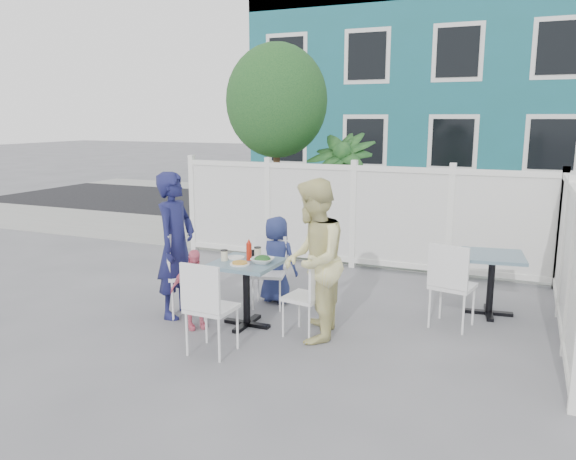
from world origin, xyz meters
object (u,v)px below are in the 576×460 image
at_px(main_table, 246,276).
at_px(spare_table, 492,268).
at_px(boy, 276,259).
at_px(man, 176,245).
at_px(woman, 313,260).
at_px(chair_near, 207,302).
at_px(chair_right, 310,291).
at_px(utility_cabinet, 268,207).
at_px(chair_back, 270,266).
at_px(chair_left, 184,267).
at_px(toddler, 194,289).

height_order(main_table, spare_table, main_table).
xyz_separation_m(main_table, boy, (-0.04, 0.91, -0.03)).
height_order(main_table, man, man).
bearing_deg(man, woman, -95.36).
distance_m(chair_near, boy, 1.79).
xyz_separation_m(chair_right, boy, (-0.81, 0.93, 0.04)).
xyz_separation_m(utility_cabinet, spare_table, (4.33, -3.04, -0.02)).
relative_size(chair_back, chair_near, 0.90).
xyz_separation_m(chair_left, woman, (1.63, -0.07, 0.27)).
distance_m(chair_near, woman, 1.18).
height_order(utility_cabinet, man, man).
bearing_deg(chair_back, woman, 123.04).
distance_m(chair_left, toddler, 0.47).
distance_m(chair_left, man, 0.28).
relative_size(chair_right, boy, 0.79).
distance_m(chair_right, toddler, 1.30).
bearing_deg(chair_near, chair_right, 50.53).
relative_size(chair_near, woman, 0.56).
height_order(chair_back, woman, woman).
bearing_deg(man, chair_left, -80.58).
relative_size(chair_back, woman, 0.50).
bearing_deg(chair_left, utility_cabinet, 172.70).
bearing_deg(spare_table, man, -156.79).
xyz_separation_m(spare_table, chair_near, (-2.48, -2.33, -0.02)).
bearing_deg(chair_back, spare_table, -178.75).
distance_m(woman, boy, 1.32).
relative_size(utility_cabinet, spare_table, 1.50).
distance_m(chair_right, man, 1.72).
relative_size(utility_cabinet, woman, 0.69).
xyz_separation_m(chair_left, boy, (0.79, 0.90, -0.04)).
distance_m(chair_back, woman, 1.24).
relative_size(main_table, woman, 0.44).
relative_size(utility_cabinet, chair_near, 1.23).
bearing_deg(woman, spare_table, 119.20).
xyz_separation_m(spare_table, chair_left, (-3.33, -1.44, 0.02)).
xyz_separation_m(chair_back, woman, (0.87, -0.81, 0.35)).
height_order(spare_table, chair_back, chair_back).
relative_size(chair_left, woman, 0.59).
bearing_deg(boy, utility_cabinet, -59.20).
bearing_deg(chair_right, chair_back, 55.81).
height_order(chair_right, woman, woman).
distance_m(chair_left, woman, 1.66).
height_order(main_table, chair_left, chair_left).
bearing_deg(woman, chair_near, -56.14).
bearing_deg(chair_back, toddler, 53.11).
relative_size(woman, toddler, 1.90).
relative_size(utility_cabinet, chair_right, 1.35).
relative_size(spare_table, chair_back, 0.91).
bearing_deg(woman, chair_back, -145.40).
xyz_separation_m(main_table, chair_right, (0.77, -0.02, -0.07)).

